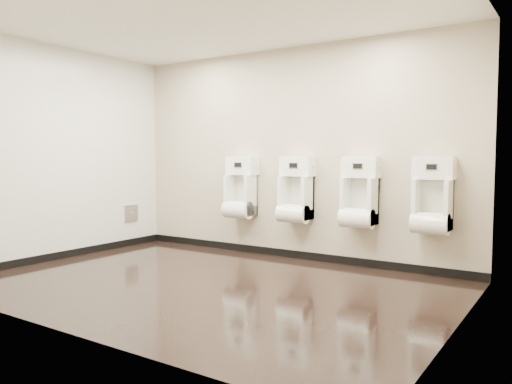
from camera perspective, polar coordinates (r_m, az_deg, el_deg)
ground at (r=5.42m, az=-5.46°, el=-10.47°), size 5.00×3.50×0.00m
ceiling at (r=5.44m, az=-5.67°, el=19.39°), size 5.00×3.50×0.00m
back_wall at (r=6.70m, az=3.92°, el=4.39°), size 5.00×0.02×2.80m
front_wall at (r=4.04m, az=-21.43°, el=4.39°), size 5.00×0.02×2.80m
left_wall at (r=7.09m, az=-21.50°, el=4.10°), size 0.02×3.50×2.80m
right_wall at (r=4.16m, az=22.37°, el=4.35°), size 0.02×3.50×2.80m
tile_overlay_left at (r=7.09m, az=-21.48°, el=4.10°), size 0.01×3.50×2.80m
skirting_back at (r=6.82m, az=3.82°, el=-7.03°), size 5.00×0.02×0.10m
skirting_left at (r=7.20m, az=-21.17°, el=-6.70°), size 0.02×3.50×0.10m
access_panel at (r=7.88m, az=-14.09°, el=-2.34°), size 0.04×0.25×0.25m
urinal_0 at (r=6.97m, az=-1.78°, el=-0.02°), size 0.45×0.34×0.84m
urinal_1 at (r=6.51m, az=4.54°, el=-0.32°), size 0.45×0.34×0.84m
urinal_2 at (r=6.13m, az=11.71°, el=-0.65°), size 0.45×0.34×0.84m
urinal_3 at (r=5.87m, az=19.49°, el=-1.00°), size 0.45×0.34×0.84m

